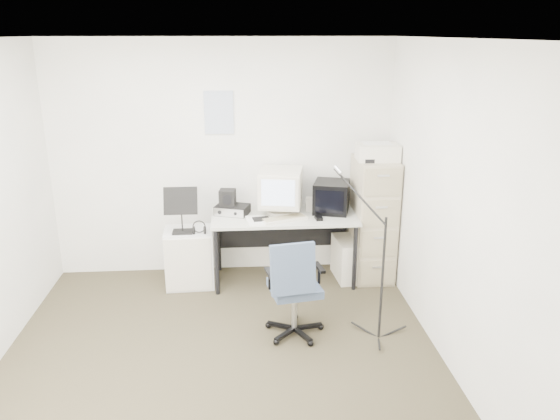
{
  "coord_description": "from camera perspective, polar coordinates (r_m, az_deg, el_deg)",
  "views": [
    {
      "loc": [
        0.18,
        -3.9,
        2.54
      ],
      "look_at": [
        0.55,
        0.95,
        0.95
      ],
      "focal_mm": 35.0,
      "sensor_mm": 36.0,
      "label": 1
    }
  ],
  "objects": [
    {
      "name": "wall_right",
      "position": [
        4.42,
        17.37,
        0.26
      ],
      "size": [
        0.02,
        3.6,
        2.5
      ],
      "primitive_type": "cube",
      "color": "white",
      "rests_on": "ground"
    },
    {
      "name": "radio_receiver",
      "position": [
        5.71,
        -5.0,
        0.05
      ],
      "size": [
        0.39,
        0.33,
        0.09
      ],
      "primitive_type": "cube",
      "rotation": [
        0.0,
        0.0,
        -0.33
      ],
      "color": "black",
      "rests_on": "desk"
    },
    {
      "name": "filing_cabinet",
      "position": [
        5.87,
        9.68,
        -0.94
      ],
      "size": [
        0.4,
        0.6,
        1.3
      ],
      "primitive_type": "cube",
      "color": "tan",
      "rests_on": "floor"
    },
    {
      "name": "wall_back",
      "position": [
        5.85,
        -6.04,
        5.26
      ],
      "size": [
        3.6,
        0.02,
        2.5
      ],
      "primitive_type": "cube",
      "color": "white",
      "rests_on": "ground"
    },
    {
      "name": "music_stand",
      "position": [
        5.53,
        -10.27,
        0.05
      ],
      "size": [
        0.35,
        0.21,
        0.49
      ],
      "primitive_type": "cube",
      "rotation": [
        0.0,
        0.0,
        -0.11
      ],
      "color": "black",
      "rests_on": "side_cart"
    },
    {
      "name": "headphones",
      "position": [
        5.54,
        -8.44,
        -2.0
      ],
      "size": [
        0.18,
        0.18,
        0.03
      ],
      "primitive_type": "torus",
      "rotation": [
        0.0,
        0.0,
        -0.28
      ],
      "color": "black",
      "rests_on": "side_cart"
    },
    {
      "name": "desk_speaker",
      "position": [
        5.79,
        3.11,
        0.63
      ],
      "size": [
        0.08,
        0.08,
        0.14
      ],
      "primitive_type": "cube",
      "rotation": [
        0.0,
        0.0,
        -0.11
      ],
      "color": "beige",
      "rests_on": "desk"
    },
    {
      "name": "ceiling",
      "position": [
        3.9,
        -7.34,
        17.36
      ],
      "size": [
        3.6,
        3.6,
        0.01
      ],
      "primitive_type": "cube",
      "color": "white",
      "rests_on": "ground"
    },
    {
      "name": "crt_tv",
      "position": [
        5.76,
        5.41,
        1.39
      ],
      "size": [
        0.44,
        0.46,
        0.32
      ],
      "primitive_type": "cube",
      "rotation": [
        0.0,
        0.0,
        -0.27
      ],
      "color": "black",
      "rests_on": "desk"
    },
    {
      "name": "floor",
      "position": [
        4.66,
        -6.08,
        -15.11
      ],
      "size": [
        3.6,
        3.6,
        0.01
      ],
      "primitive_type": "cube",
      "color": "#413929",
      "rests_on": "ground"
    },
    {
      "name": "pc_tower",
      "position": [
        5.93,
        6.86,
        -5.08
      ],
      "size": [
        0.25,
        0.48,
        0.44
      ],
      "primitive_type": "cube",
      "rotation": [
        0.0,
        0.0,
        0.08
      ],
      "color": "silver",
      "rests_on": "floor"
    },
    {
      "name": "mouse",
      "position": [
        5.54,
        4.05,
        -0.83
      ],
      "size": [
        0.08,
        0.12,
        0.03
      ],
      "primitive_type": "cube",
      "rotation": [
        0.0,
        0.0,
        0.11
      ],
      "color": "black",
      "rests_on": "desk"
    },
    {
      "name": "crt_monitor",
      "position": [
        5.66,
        0.07,
        1.93
      ],
      "size": [
        0.5,
        0.51,
        0.47
      ],
      "primitive_type": "cube",
      "rotation": [
        0.0,
        0.0,
        -0.19
      ],
      "color": "silver",
      "rests_on": "desk"
    },
    {
      "name": "wall_front",
      "position": [
        2.47,
        -8.13,
        -13.61
      ],
      "size": [
        3.6,
        0.02,
        2.5
      ],
      "primitive_type": "cube",
      "color": "white",
      "rests_on": "ground"
    },
    {
      "name": "mic_stand",
      "position": [
        4.65,
        10.76,
        -5.23
      ],
      "size": [
        0.03,
        0.03,
        1.45
      ],
      "primitive_type": "cylinder",
      "rotation": [
        0.0,
        0.0,
        2.17
      ],
      "color": "black",
      "rests_on": "floor"
    },
    {
      "name": "desk",
      "position": [
        5.79,
        0.41,
        -3.95
      ],
      "size": [
        1.5,
        0.7,
        0.73
      ],
      "primitive_type": "cube",
      "color": "beige",
      "rests_on": "floor"
    },
    {
      "name": "wall_calendar",
      "position": [
        5.75,
        -6.41,
        10.09
      ],
      "size": [
        0.3,
        0.02,
        0.44
      ],
      "primitive_type": "cube",
      "color": "white",
      "rests_on": "wall_back"
    },
    {
      "name": "side_cart",
      "position": [
        5.78,
        -9.41,
        -4.9
      ],
      "size": [
        0.51,
        0.41,
        0.61
      ],
      "primitive_type": "cube",
      "rotation": [
        0.0,
        0.0,
        0.04
      ],
      "color": "silver",
      "rests_on": "floor"
    },
    {
      "name": "keyboard",
      "position": [
        5.51,
        0.4,
        -0.94
      ],
      "size": [
        0.5,
        0.33,
        0.03
      ],
      "primitive_type": "cube",
      "rotation": [
        0.0,
        0.0,
        0.38
      ],
      "color": "silver",
      "rests_on": "desk"
    },
    {
      "name": "printer",
      "position": [
        5.64,
        10.17,
        5.96
      ],
      "size": [
        0.43,
        0.3,
        0.16
      ],
      "primitive_type": "cube",
      "rotation": [
        0.0,
        0.0,
        -0.04
      ],
      "color": "silver",
      "rests_on": "filing_cabinet"
    },
    {
      "name": "office_chair",
      "position": [
        4.74,
        1.54,
        -7.96
      ],
      "size": [
        0.62,
        0.62,
        0.92
      ],
      "primitive_type": "cube",
      "rotation": [
        0.0,
        0.0,
        0.18
      ],
      "color": "#44526B",
      "rests_on": "floor"
    },
    {
      "name": "radio_speaker",
      "position": [
        5.69,
        -5.51,
        1.32
      ],
      "size": [
        0.18,
        0.17,
        0.16
      ],
      "primitive_type": "cube",
      "rotation": [
        0.0,
        0.0,
        -0.13
      ],
      "color": "black",
      "rests_on": "radio_receiver"
    },
    {
      "name": "papers",
      "position": [
        5.48,
        -2.39,
        -1.1
      ],
      "size": [
        0.24,
        0.31,
        0.02
      ],
      "primitive_type": "cube",
      "rotation": [
        0.0,
        0.0,
        0.15
      ],
      "color": "white",
      "rests_on": "desk"
    }
  ]
}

